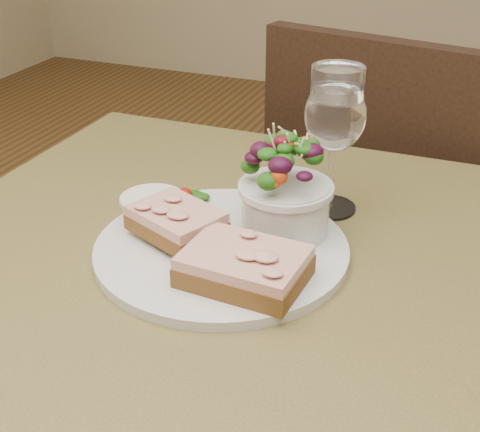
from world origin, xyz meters
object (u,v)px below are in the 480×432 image
at_px(cafe_table, 232,341).
at_px(sandwich_front, 244,266).
at_px(salad_bowl, 286,186).
at_px(wine_glass, 335,119).
at_px(sandwich_back, 176,221).
at_px(dinner_plate, 222,249).
at_px(chair_far, 387,299).
at_px(ramekin, 153,209).

xyz_separation_m(cafe_table, sandwich_front, (0.03, -0.03, 0.13)).
distance_m(salad_bowl, wine_glass, 0.11).
bearing_deg(sandwich_front, sandwich_back, 157.43).
relative_size(sandwich_front, sandwich_back, 1.06).
bearing_deg(dinner_plate, salad_bowl, 46.21).
xyz_separation_m(dinner_plate, wine_glass, (0.09, 0.15, 0.12)).
xyz_separation_m(sandwich_front, salad_bowl, (0.01, 0.12, 0.04)).
relative_size(chair_far, dinner_plate, 3.07).
height_order(cafe_table, sandwich_front, sandwich_front).
bearing_deg(dinner_plate, ramekin, 170.37).
bearing_deg(sandwich_front, chair_far, 88.41).
height_order(chair_far, wine_glass, wine_glass).
distance_m(sandwich_front, sandwich_back, 0.12).
xyz_separation_m(cafe_table, chair_far, (0.09, 0.67, -0.36)).
height_order(cafe_table, wine_glass, wine_glass).
height_order(sandwich_back, ramekin, sandwich_back).
bearing_deg(ramekin, dinner_plate, -9.63).
bearing_deg(ramekin, chair_far, 71.01).
distance_m(cafe_table, ramekin, 0.18).
distance_m(chair_far, dinner_plate, 0.80).
bearing_deg(cafe_table, ramekin, 160.70).
distance_m(sandwich_front, wine_glass, 0.24).
relative_size(sandwich_back, salad_bowl, 0.97).
bearing_deg(wine_glass, dinner_plate, -119.04).
distance_m(ramekin, salad_bowl, 0.16).
height_order(dinner_plate, wine_glass, wine_glass).
bearing_deg(sandwich_back, salad_bowl, 53.17).
relative_size(dinner_plate, salad_bowl, 2.31).
relative_size(dinner_plate, ramekin, 4.12).
xyz_separation_m(sandwich_back, wine_glass, (0.14, 0.16, 0.09)).
bearing_deg(wine_glass, salad_bowl, -107.05).
height_order(ramekin, wine_glass, wine_glass).
bearing_deg(ramekin, sandwich_back, -27.07).
distance_m(cafe_table, sandwich_front, 0.14).
bearing_deg(sandwich_back, chair_far, 97.97).
distance_m(cafe_table, salad_bowl, 0.20).
bearing_deg(dinner_plate, sandwich_back, -174.01).
distance_m(ramekin, wine_glass, 0.25).
bearing_deg(ramekin, salad_bowl, 15.45).
bearing_deg(sandwich_back, cafe_table, 8.22).
distance_m(sandwich_back, salad_bowl, 0.13).
relative_size(sandwich_back, wine_glass, 0.71).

